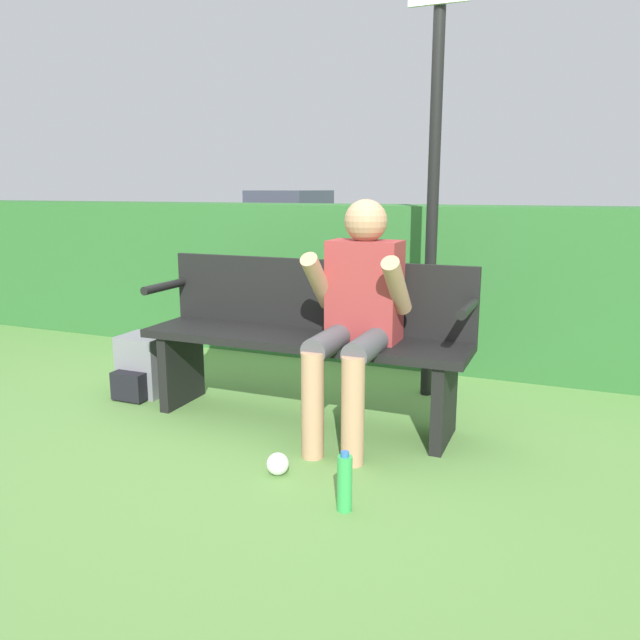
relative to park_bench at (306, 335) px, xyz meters
The scene contains 9 objects.
ground_plane 0.49m from the park_bench, 90.00° to the right, with size 40.00×40.00×0.00m, color #5B8942.
hedge_back 1.44m from the park_bench, 90.00° to the left, with size 12.00×0.58×1.16m.
park_bench is the anchor object (origin of this frame).
person_seated 0.42m from the park_bench, 21.16° to the right, with size 0.51×0.63×1.23m.
backpack 1.16m from the park_bench, behind, with size 0.28×0.34×0.38m.
water_bottle 1.12m from the park_bench, 58.01° to the right, with size 0.06×0.06×0.25m.
signpost 1.28m from the park_bench, 50.98° to the left, with size 0.34×0.09×2.57m.
parked_car 12.00m from the park_bench, 115.51° to the left, with size 1.85×4.22×1.23m.
litter_crumple 0.85m from the park_bench, 76.61° to the right, with size 0.10×0.10×0.10m.
Camera 1 is at (1.36, -3.03, 1.28)m, focal length 35.00 mm.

